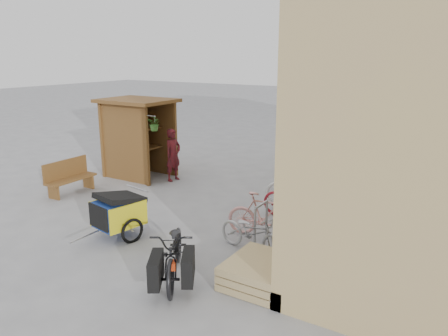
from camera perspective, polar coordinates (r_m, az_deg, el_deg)
The scene contains 17 objects.
ground at distance 10.12m, azimuth -6.97°, elevation -6.95°, with size 80.00×80.00×0.00m, color #9A9B9D.
kiosk at distance 13.60m, azimuth -11.46°, elevation 5.29°, with size 2.49×1.65×2.40m.
bike_rack at distance 10.83m, azimuth 10.67°, elevation -2.73°, with size 0.05×5.35×0.86m.
pallet_stack at distance 7.46m, azimuth 4.64°, elevation -13.40°, with size 1.00×1.20×0.40m.
bench at distance 12.62m, azimuth -19.58°, elevation -1.04°, with size 0.47×1.47×0.92m.
shopping_carts at distance 14.21m, azimuth 19.08°, elevation 1.22°, with size 0.57×1.91×1.02m.
child_trailer at distance 9.35m, azimuth -13.64°, elevation -5.54°, with size 1.07×1.71×0.99m.
cargo_bike at distance 7.48m, azimuth -6.42°, elevation -10.91°, with size 1.58×1.96×1.00m.
person_kiosk at distance 13.10m, azimuth -6.67°, elevation 1.71°, with size 0.57×0.38×1.57m, color maroon.
bike_0 at distance 8.46m, azimuth 3.73°, elevation -8.40°, with size 0.53×1.53×0.80m, color #999A9E.
bike_1 at distance 9.08m, azimuth 5.35°, elevation -6.21°, with size 0.45×1.61×0.97m, color #DB938D.
bike_2 at distance 10.11m, azimuth 9.61°, elevation -4.30°, with size 0.61×1.74×0.91m, color maroon.
bike_3 at distance 10.57m, azimuth 9.90°, elevation -2.99°, with size 0.51×1.80×1.08m, color white.
bike_4 at distance 11.19m, azimuth 10.40°, elevation -2.69°, with size 0.55×1.57×0.82m, color #1B616E.
bike_5 at distance 11.49m, azimuth 12.03°, elevation -1.99°, with size 0.45×1.58×0.95m, color white.
bike_6 at distance 12.47m, azimuth 12.72°, elevation -0.88°, with size 0.58×1.67×0.88m, color maroon.
bike_7 at distance 12.70m, azimuth 13.14°, elevation -0.36°, with size 0.47×1.65×0.99m, color #DB938D.
Camera 1 is at (5.97, -7.27, 3.72)m, focal length 35.00 mm.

